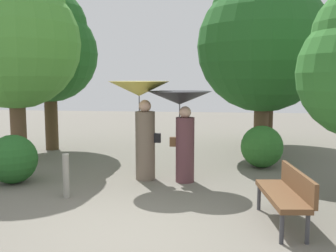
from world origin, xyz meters
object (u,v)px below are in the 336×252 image
person_left (141,108)px  path_marker_post (66,176)px  tree_mid_right (264,36)px  tree_near_right (269,55)px  person_right (181,114)px  park_bench (287,192)px  tree_near_left (14,33)px  tree_mid_left (49,45)px

person_left → path_marker_post: 2.20m
tree_mid_right → path_marker_post: tree_mid_right is taller
person_left → tree_near_right: tree_near_right is taller
person_left → tree_mid_right: bearing=-40.1°
person_right → tree_mid_right: (2.00, 3.05, 1.90)m
park_bench → tree_near_left: (-6.30, 3.93, 2.85)m
path_marker_post → tree_mid_left: bearing=116.4°
person_right → park_bench: person_right is taller
tree_mid_left → path_marker_post: bearing=-63.6°
tree_near_right → person_right: bearing=-115.7°
tree_near_left → tree_mid_right: size_ratio=0.99×
park_bench → tree_mid_left: (-6.08, 5.53, 2.66)m
tree_near_left → tree_near_right: tree_near_left is taller
tree_near_left → tree_near_right: bearing=26.1°
tree_near_right → tree_mid_left: bearing=-165.0°
person_left → path_marker_post: size_ratio=2.59×
tree_mid_left → path_marker_post: (2.30, -4.64, -2.76)m
tree_mid_right → person_left: bearing=-134.3°
person_left → park_bench: 3.72m
park_bench → tree_mid_left: bearing=-138.7°
person_right → park_bench: size_ratio=1.24×
person_left → tree_mid_left: size_ratio=0.44×
tree_near_left → person_right: bearing=-20.1°
person_right → tree_near_right: 5.81m
park_bench → path_marker_post: park_bench is taller
path_marker_post → tree_mid_right: bearing=48.0°
tree_near_right → tree_mid_right: (-0.44, -2.01, 0.40)m
park_bench → person_right: bearing=-148.4°
tree_near_right → tree_mid_right: 2.10m
person_right → tree_near_right: size_ratio=0.42×
park_bench → tree_near_right: (0.66, 7.34, 2.44)m
person_right → park_bench: bearing=-137.8°
person_right → tree_mid_right: tree_mid_right is taller
tree_mid_left → tree_mid_right: (6.30, -0.20, 0.17)m
park_bench → path_marker_post: (-3.78, 0.89, -0.10)m
person_left → person_right: person_left is taller
park_bench → tree_near_right: size_ratio=0.33×
park_bench → path_marker_post: 3.88m
tree_near_right → tree_mid_right: size_ratio=0.86×
park_bench → path_marker_post: size_ratio=1.88×
tree_near_right → tree_mid_right: bearing=-102.3°
tree_near_left → path_marker_post: tree_near_left is taller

